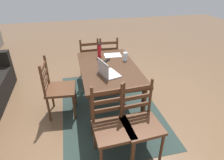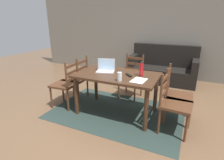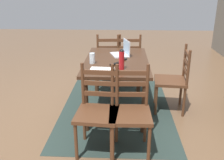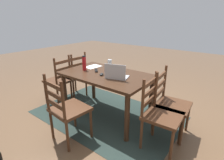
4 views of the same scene
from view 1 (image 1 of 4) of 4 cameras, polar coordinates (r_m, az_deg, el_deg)
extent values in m
plane|color=brown|center=(3.37, -0.87, -7.66)|extent=(14.00, 14.00, 0.00)
cube|color=#283833|center=(3.37, -0.87, -7.62)|extent=(2.38, 1.58, 0.01)
cube|color=#422819|center=(2.99, -0.98, 3.58)|extent=(1.44, 0.87, 0.04)
cylinder|color=#422819|center=(2.76, 9.26, -8.48)|extent=(0.07, 0.07, 0.71)
cylinder|color=#422819|center=(3.79, 2.34, 3.11)|extent=(0.07, 0.07, 0.71)
cylinder|color=#422819|center=(2.62, -5.73, -10.70)|extent=(0.07, 0.07, 0.71)
cylinder|color=#422819|center=(3.68, -8.47, 1.97)|extent=(0.07, 0.07, 0.71)
cube|color=#56331E|center=(4.03, -6.54, 6.07)|extent=(0.45, 0.45, 0.04)
cylinder|color=#56331E|center=(4.28, -9.27, 3.87)|extent=(0.04, 0.04, 0.43)
cylinder|color=#56331E|center=(4.32, -4.25, 4.45)|extent=(0.04, 0.04, 0.43)
cylinder|color=#56331E|center=(3.94, -8.66, 1.56)|extent=(0.04, 0.04, 0.43)
cylinder|color=#56331E|center=(3.98, -3.24, 2.21)|extent=(0.04, 0.04, 0.43)
cylinder|color=#56331E|center=(3.73, -9.20, 8.09)|extent=(0.04, 0.04, 0.50)
cylinder|color=#56331E|center=(3.78, -3.41, 8.70)|extent=(0.04, 0.04, 0.50)
cube|color=#56331E|center=(3.79, -6.21, 6.99)|extent=(0.03, 0.36, 0.05)
cube|color=#56331E|center=(3.74, -6.31, 8.76)|extent=(0.03, 0.36, 0.05)
cube|color=#56331E|center=(3.70, -6.42, 10.57)|extent=(0.03, 0.36, 0.05)
cube|color=#56331E|center=(3.08, -15.04, -2.65)|extent=(0.48, 0.48, 0.04)
cylinder|color=#56331E|center=(3.35, -10.99, -4.14)|extent=(0.04, 0.04, 0.43)
cylinder|color=#56331E|center=(3.03, -11.22, -8.09)|extent=(0.04, 0.04, 0.43)
cylinder|color=#56331E|center=(3.40, -17.41, -4.51)|extent=(0.04, 0.04, 0.43)
cylinder|color=#56331E|center=(3.09, -18.33, -8.41)|extent=(0.04, 0.04, 0.43)
cylinder|color=#56331E|center=(3.16, -18.88, 2.80)|extent=(0.04, 0.04, 0.50)
cylinder|color=#56331E|center=(2.83, -20.04, -0.62)|extent=(0.04, 0.04, 0.50)
cube|color=#56331E|center=(3.04, -19.12, -0.47)|extent=(0.36, 0.06, 0.05)
cube|color=#56331E|center=(2.99, -19.51, 1.60)|extent=(0.36, 0.06, 0.05)
cube|color=#56331E|center=(2.93, -19.91, 3.76)|extent=(0.36, 0.06, 0.05)
cube|color=#56331E|center=(2.27, 0.34, -14.78)|extent=(0.46, 0.46, 0.04)
cylinder|color=#56331E|center=(2.37, 6.42, -20.99)|extent=(0.04, 0.04, 0.43)
cylinder|color=#56331E|center=(2.61, 3.27, -14.86)|extent=(0.04, 0.04, 0.43)
cylinder|color=#56331E|center=(2.54, -5.21, -16.45)|extent=(0.04, 0.04, 0.43)
cylinder|color=#56331E|center=(2.31, 3.54, -6.04)|extent=(0.04, 0.04, 0.50)
cylinder|color=#56331E|center=(2.23, -5.83, -7.56)|extent=(0.04, 0.04, 0.50)
cube|color=#56331E|center=(2.32, -1.04, -8.80)|extent=(0.04, 0.36, 0.05)
cube|color=#56331E|center=(2.25, -1.06, -6.30)|extent=(0.04, 0.36, 0.05)
cube|color=#56331E|center=(2.17, -1.09, -3.62)|extent=(0.04, 0.36, 0.05)
cube|color=#56331E|center=(4.07, -1.63, 6.54)|extent=(0.47, 0.47, 0.04)
cylinder|color=#56331E|center=(4.33, -4.40, 4.49)|extent=(0.04, 0.04, 0.43)
cylinder|color=#56331E|center=(4.37, 0.59, 4.81)|extent=(0.04, 0.04, 0.43)
cylinder|color=#56331E|center=(3.99, -3.96, 2.21)|extent=(0.04, 0.04, 0.43)
cylinder|color=#56331E|center=(4.03, 1.44, 2.58)|extent=(0.04, 0.04, 0.43)
cylinder|color=#56331E|center=(3.78, -4.20, 8.69)|extent=(0.04, 0.04, 0.50)
cylinder|color=#56331E|center=(3.82, 1.55, 9.00)|extent=(0.04, 0.04, 0.50)
cube|color=#56331E|center=(3.83, -1.29, 7.46)|extent=(0.05, 0.36, 0.05)
cube|color=#56331E|center=(3.79, -1.31, 9.21)|extent=(0.05, 0.36, 0.05)
cube|color=#56331E|center=(3.75, -1.33, 11.00)|extent=(0.05, 0.36, 0.05)
cube|color=#56331E|center=(2.36, 8.87, -13.29)|extent=(0.47, 0.47, 0.04)
cylinder|color=#56331E|center=(2.49, 14.59, -18.96)|extent=(0.04, 0.04, 0.43)
cylinder|color=#56331E|center=(2.35, 6.02, -21.54)|extent=(0.04, 0.04, 0.43)
cylinder|color=#56331E|center=(2.71, 10.46, -13.43)|extent=(0.04, 0.04, 0.43)
cylinder|color=#56331E|center=(2.59, 2.66, -15.36)|extent=(0.04, 0.04, 0.43)
cylinder|color=#56331E|center=(2.42, 11.39, -4.80)|extent=(0.04, 0.04, 0.50)
cylinder|color=#56331E|center=(2.28, 2.85, -6.51)|extent=(0.04, 0.04, 0.50)
cube|color=#56331E|center=(2.40, 7.10, -7.60)|extent=(0.05, 0.36, 0.05)
cube|color=#56331E|center=(2.33, 7.29, -5.14)|extent=(0.05, 0.36, 0.05)
cube|color=#56331E|center=(2.26, 7.49, -2.53)|extent=(0.05, 0.36, 0.05)
cube|color=silver|center=(2.76, -0.68, 1.87)|extent=(0.37, 0.30, 0.02)
cube|color=silver|center=(2.66, -2.70, 3.50)|extent=(0.31, 0.10, 0.21)
cube|color=#A5CCEA|center=(2.67, -2.58, 3.53)|extent=(0.29, 0.09, 0.19)
cylinder|color=red|center=(3.30, -3.78, 8.63)|extent=(0.07, 0.07, 0.23)
sphere|color=black|center=(3.26, -3.85, 10.49)|extent=(0.06, 0.06, 0.06)
cylinder|color=silver|center=(3.19, 3.97, 6.99)|extent=(0.07, 0.07, 0.14)
ellipsoid|color=black|center=(2.96, -3.02, 4.07)|extent=(0.10, 0.12, 0.03)
cube|color=black|center=(3.18, -1.71, 5.80)|extent=(0.15, 0.15, 0.02)
cube|color=white|center=(3.42, 0.22, 7.42)|extent=(0.23, 0.31, 0.00)
camera|label=2|loc=(5.04, 30.04, 21.56)|focal=28.29mm
camera|label=3|loc=(6.12, -9.67, 26.39)|focal=41.30mm
camera|label=4|loc=(1.82, -67.22, -2.65)|focal=28.19mm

